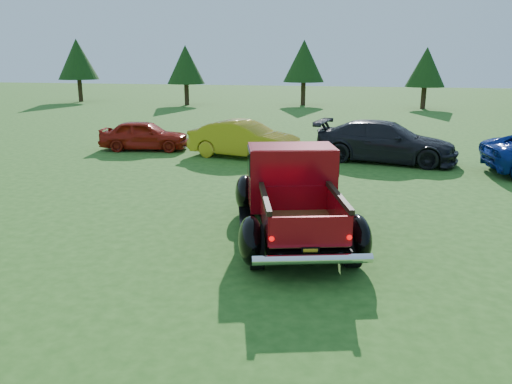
{
  "coord_description": "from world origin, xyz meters",
  "views": [
    {
      "loc": [
        2.32,
        -8.86,
        3.56
      ],
      "look_at": [
        0.24,
        0.2,
        1.07
      ],
      "focal_mm": 35.0,
      "sensor_mm": 36.0,
      "label": 1
    }
  ],
  "objects_px": {
    "show_car_yellow": "(244,139)",
    "tree_far_west": "(77,59)",
    "tree_mid_right": "(426,67)",
    "show_car_grey": "(385,142)",
    "pickup_truck": "(291,191)",
    "tree_west": "(186,65)",
    "tree_mid_left": "(304,61)",
    "show_car_red": "(144,135)"
  },
  "relations": [
    {
      "from": "tree_far_west",
      "to": "tree_mid_left",
      "type": "distance_m",
      "value": 19.03
    },
    {
      "from": "pickup_truck",
      "to": "show_car_yellow",
      "type": "relative_size",
      "value": 1.27
    },
    {
      "from": "tree_mid_right",
      "to": "show_car_grey",
      "type": "distance_m",
      "value": 21.08
    },
    {
      "from": "tree_far_west",
      "to": "tree_mid_right",
      "type": "xyz_separation_m",
      "value": [
        28.0,
        -0.0,
        -0.55
      ]
    },
    {
      "from": "tree_far_west",
      "to": "show_car_yellow",
      "type": "distance_m",
      "value": 29.09
    },
    {
      "from": "tree_mid_left",
      "to": "show_car_grey",
      "type": "distance_m",
      "value": 22.66
    },
    {
      "from": "tree_mid_left",
      "to": "show_car_grey",
      "type": "bearing_deg",
      "value": -74.87
    },
    {
      "from": "show_car_red",
      "to": "tree_far_west",
      "type": "bearing_deg",
      "value": 27.68
    },
    {
      "from": "tree_west",
      "to": "show_car_grey",
      "type": "height_order",
      "value": "tree_west"
    },
    {
      "from": "pickup_truck",
      "to": "tree_west",
      "type": "bearing_deg",
      "value": 98.52
    },
    {
      "from": "tree_mid_right",
      "to": "show_car_yellow",
      "type": "height_order",
      "value": "tree_mid_right"
    },
    {
      "from": "tree_mid_right",
      "to": "show_car_yellow",
      "type": "distance_m",
      "value": 22.77
    },
    {
      "from": "tree_west",
      "to": "pickup_truck",
      "type": "relative_size",
      "value": 0.88
    },
    {
      "from": "tree_mid_right",
      "to": "show_car_yellow",
      "type": "xyz_separation_m",
      "value": [
        -8.19,
        -21.12,
        -2.29
      ]
    },
    {
      "from": "tree_far_west",
      "to": "show_car_yellow",
      "type": "bearing_deg",
      "value": -46.84
    },
    {
      "from": "pickup_truck",
      "to": "show_car_grey",
      "type": "height_order",
      "value": "pickup_truck"
    },
    {
      "from": "show_car_red",
      "to": "show_car_grey",
      "type": "height_order",
      "value": "show_car_grey"
    },
    {
      "from": "show_car_red",
      "to": "pickup_truck",
      "type": "bearing_deg",
      "value": -148.45
    },
    {
      "from": "show_car_yellow",
      "to": "tree_far_west",
      "type": "bearing_deg",
      "value": 54.68
    },
    {
      "from": "pickup_truck",
      "to": "show_car_yellow",
      "type": "xyz_separation_m",
      "value": [
        -2.97,
        7.7,
        -0.19
      ]
    },
    {
      "from": "tree_west",
      "to": "pickup_truck",
      "type": "bearing_deg",
      "value": -65.34
    },
    {
      "from": "tree_mid_left",
      "to": "pickup_truck",
      "type": "height_order",
      "value": "tree_mid_left"
    },
    {
      "from": "pickup_truck",
      "to": "show_car_grey",
      "type": "xyz_separation_m",
      "value": [
        2.1,
        8.09,
        -0.15
      ]
    },
    {
      "from": "tree_west",
      "to": "show_car_red",
      "type": "relative_size",
      "value": 1.31
    },
    {
      "from": "tree_west",
      "to": "show_car_grey",
      "type": "distance_m",
      "value": 24.82
    },
    {
      "from": "tree_mid_left",
      "to": "show_car_red",
      "type": "bearing_deg",
      "value": -99.26
    },
    {
      "from": "tree_mid_right",
      "to": "show_car_grey",
      "type": "relative_size",
      "value": 0.89
    },
    {
      "from": "tree_mid_right",
      "to": "show_car_red",
      "type": "relative_size",
      "value": 1.26
    },
    {
      "from": "pickup_truck",
      "to": "show_car_red",
      "type": "bearing_deg",
      "value": 114.88
    },
    {
      "from": "tree_mid_right",
      "to": "tree_west",
      "type": "bearing_deg",
      "value": -176.82
    },
    {
      "from": "tree_far_west",
      "to": "tree_west",
      "type": "xyz_separation_m",
      "value": [
        10.0,
        -1.0,
        -0.41
      ]
    },
    {
      "from": "tree_mid_left",
      "to": "show_car_red",
      "type": "xyz_separation_m",
      "value": [
        -3.5,
        -21.46,
        -2.79
      ]
    },
    {
      "from": "tree_west",
      "to": "show_car_red",
      "type": "bearing_deg",
      "value": -74.21
    },
    {
      "from": "tree_west",
      "to": "show_car_grey",
      "type": "relative_size",
      "value": 0.93
    },
    {
      "from": "tree_mid_left",
      "to": "tree_mid_right",
      "type": "xyz_separation_m",
      "value": [
        9.0,
        -1.0,
        -0.41
      ]
    },
    {
      "from": "show_car_red",
      "to": "show_car_grey",
      "type": "distance_m",
      "value": 9.38
    },
    {
      "from": "tree_west",
      "to": "show_car_yellow",
      "type": "distance_m",
      "value": 22.51
    },
    {
      "from": "tree_mid_left",
      "to": "pickup_truck",
      "type": "xyz_separation_m",
      "value": [
        3.77,
        -29.81,
        -2.51
      ]
    },
    {
      "from": "tree_far_west",
      "to": "pickup_truck",
      "type": "bearing_deg",
      "value": -51.68
    },
    {
      "from": "tree_far_west",
      "to": "show_car_grey",
      "type": "xyz_separation_m",
      "value": [
        24.87,
        -20.72,
        -2.8
      ]
    },
    {
      "from": "tree_mid_right",
      "to": "pickup_truck",
      "type": "relative_size",
      "value": 0.84
    },
    {
      "from": "tree_west",
      "to": "show_car_red",
      "type": "xyz_separation_m",
      "value": [
        5.5,
        -19.46,
        -2.51
      ]
    }
  ]
}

